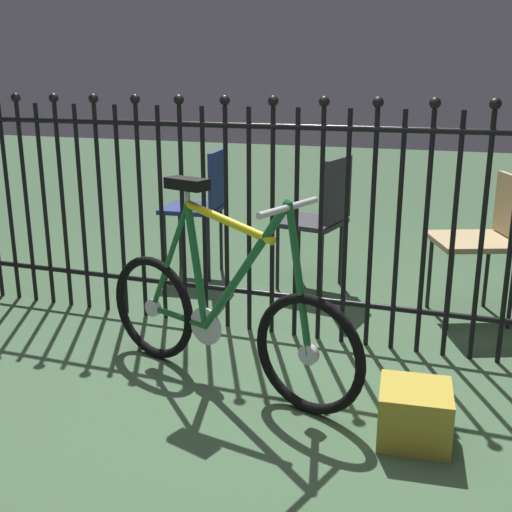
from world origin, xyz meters
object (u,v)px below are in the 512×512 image
bicycle (223,315)px  chair_tan (488,232)px  chair_charcoal (322,212)px  display_crate (414,414)px  chair_navy (203,200)px

bicycle → chair_tan: bearing=48.2°
chair_charcoal → chair_tan: size_ratio=1.05×
chair_charcoal → bicycle: bearing=-94.1°
chair_tan → display_crate: (-0.23, -1.44, -0.41)m
chair_tan → chair_navy: bearing=172.8°
bicycle → chair_navy: bearing=116.7°
bicycle → chair_tan: 1.67m
chair_tan → display_crate: chair_tan is taller
display_crate → chair_charcoal: bearing=115.0°
display_crate → chair_tan: bearing=80.8°
chair_charcoal → display_crate: size_ratio=3.22×
chair_charcoal → display_crate: (0.77, -1.65, -0.41)m
chair_navy → chair_tan: 1.86m
bicycle → display_crate: (0.87, -0.20, -0.22)m
bicycle → chair_charcoal: size_ratio=1.58×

